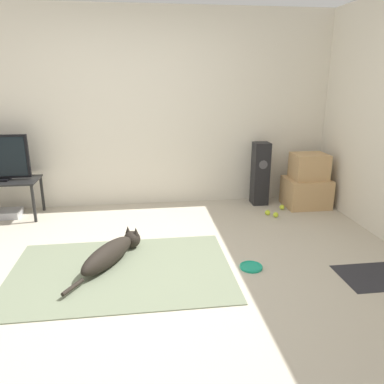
% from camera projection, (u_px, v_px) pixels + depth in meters
% --- Properties ---
extents(ground_plane, '(12.00, 12.00, 0.00)m').
position_uv_depth(ground_plane, '(144.00, 278.00, 3.28)').
color(ground_plane, '#BCB29E').
extents(wall_back, '(8.00, 0.06, 2.55)m').
position_uv_depth(wall_back, '(139.00, 110.00, 4.90)').
color(wall_back, silver).
rests_on(wall_back, ground_plane).
extents(area_rug, '(1.99, 1.33, 0.01)m').
position_uv_depth(area_rug, '(121.00, 271.00, 3.40)').
color(area_rug, slate).
rests_on(area_rug, ground_plane).
extents(dog, '(0.63, 0.99, 0.23)m').
position_uv_depth(dog, '(112.00, 252.00, 3.51)').
color(dog, black).
rests_on(dog, area_rug).
extents(frisbee, '(0.21, 0.21, 0.03)m').
position_uv_depth(frisbee, '(251.00, 267.00, 3.46)').
color(frisbee, '#199E7A').
rests_on(frisbee, ground_plane).
extents(cardboard_box_lower, '(0.57, 0.47, 0.39)m').
position_uv_depth(cardboard_box_lower, '(306.00, 192.00, 5.08)').
color(cardboard_box_lower, tan).
rests_on(cardboard_box_lower, ground_plane).
extents(cardboard_box_upper, '(0.44, 0.37, 0.34)m').
position_uv_depth(cardboard_box_upper, '(309.00, 166.00, 4.98)').
color(cardboard_box_upper, tan).
rests_on(cardboard_box_upper, cardboard_box_lower).
extents(floor_speaker, '(0.21, 0.22, 0.86)m').
position_uv_depth(floor_speaker, '(260.00, 174.00, 5.11)').
color(floor_speaker, black).
rests_on(floor_speaker, ground_plane).
extents(tennis_ball_by_boxes, '(0.07, 0.07, 0.07)m').
position_uv_depth(tennis_ball_by_boxes, '(268.00, 213.00, 4.78)').
color(tennis_ball_by_boxes, '#C6E033').
rests_on(tennis_ball_by_boxes, ground_plane).
extents(tennis_ball_near_speaker, '(0.07, 0.07, 0.07)m').
position_uv_depth(tennis_ball_near_speaker, '(282.00, 207.00, 4.98)').
color(tennis_ball_near_speaker, '#C6E033').
rests_on(tennis_ball_near_speaker, ground_plane).
extents(tennis_ball_loose_on_carpet, '(0.07, 0.07, 0.07)m').
position_uv_depth(tennis_ball_loose_on_carpet, '(276.00, 215.00, 4.71)').
color(tennis_ball_loose_on_carpet, '#C6E033').
rests_on(tennis_ball_loose_on_carpet, ground_plane).
extents(game_console, '(0.29, 0.27, 0.09)m').
position_uv_depth(game_console, '(9.00, 213.00, 4.73)').
color(game_console, '#B7B7BC').
rests_on(game_console, ground_plane).
extents(door_mat, '(0.73, 0.48, 0.01)m').
position_uv_depth(door_mat, '(381.00, 276.00, 3.32)').
color(door_mat, '#28282D').
rests_on(door_mat, ground_plane).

